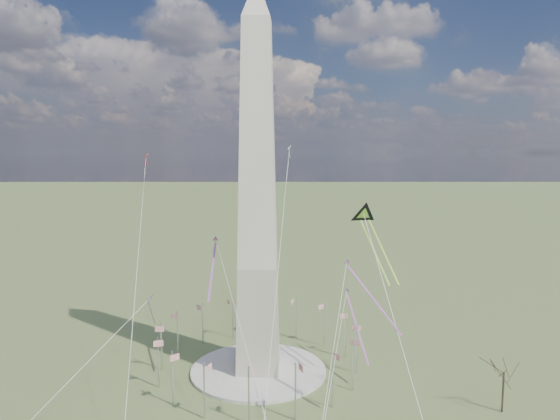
{
  "coord_description": "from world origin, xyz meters",
  "views": [
    {
      "loc": [
        10.31,
        -126.92,
        57.99
      ],
      "look_at": [
        5.75,
        0.0,
        43.42
      ],
      "focal_mm": 32.0,
      "sensor_mm": 36.0,
      "label": 1
    }
  ],
  "objects": [
    {
      "name": "ground",
      "position": [
        0.0,
        0.0,
        0.0
      ],
      "size": [
        2000.0,
        2000.0,
        0.0
      ],
      "primitive_type": "plane",
      "color": "#4A5C2E",
      "rests_on": "ground"
    },
    {
      "name": "plaza",
      "position": [
        0.0,
        0.0,
        0.4
      ],
      "size": [
        36.0,
        36.0,
        0.8
      ],
      "primitive_type": "cylinder",
      "color": "beige",
      "rests_on": "ground"
    },
    {
      "name": "washington_monument",
      "position": [
        0.0,
        0.0,
        47.95
      ],
      "size": [
        15.56,
        15.56,
        100.0
      ],
      "color": "#B8B29A",
      "rests_on": "plaza"
    },
    {
      "name": "flagpole_ring",
      "position": [
        -0.0,
        -0.0,
        7.27
      ],
      "size": [
        54.4,
        54.4,
        13.0
      ],
      "color": "silver",
      "rests_on": "ground"
    },
    {
      "name": "tree_near",
      "position": [
        56.51,
        -18.85,
        9.9
      ],
      "size": [
        7.93,
        7.93,
        13.89
      ],
      "color": "#3F3126",
      "rests_on": "ground"
    },
    {
      "name": "kite_delta_black",
      "position": [
        28.52,
        6.9,
        40.51
      ],
      "size": [
        10.68,
        22.22,
        18.09
      ],
      "rotation": [
        0.0,
        0.0,
        3.4
      ],
      "color": "black",
      "rests_on": "ground"
    },
    {
      "name": "kite_diamond_purple",
      "position": [
        -29.79,
        4.23,
        17.68
      ],
      "size": [
        1.72,
        2.86,
        9.11
      ],
      "rotation": [
        0.0,
        0.0,
        2.74
      ],
      "color": "#331664",
      "rests_on": "ground"
    },
    {
      "name": "kite_streamer_left",
      "position": [
        25.22,
        -19.65,
        28.55
      ],
      "size": [
        10.93,
        15.93,
        12.56
      ],
      "rotation": [
        0.0,
        0.0,
        3.72
      ],
      "color": "red",
      "rests_on": "ground"
    },
    {
      "name": "kite_streamer_mid",
      "position": [
        -11.49,
        -1.15,
        30.21
      ],
      "size": [
        2.28,
        18.75,
        12.86
      ],
      "rotation": [
        0.0,
        0.0,
        3.2
      ],
      "color": "red",
      "rests_on": "ground"
    },
    {
      "name": "kite_streamer_right",
      "position": [
        25.48,
        3.58,
        14.48
      ],
      "size": [
        4.89,
        20.38,
        14.08
      ],
      "rotation": [
        0.0,
        0.0,
        3.32
      ],
      "color": "red",
      "rests_on": "ground"
    },
    {
      "name": "kite_small_red",
      "position": [
        -39.27,
        34.95,
        56.42
      ],
      "size": [
        1.18,
        1.94,
        4.48
      ],
      "rotation": [
        0.0,
        0.0,
        2.76
      ],
      "color": "red",
      "rests_on": "ground"
    },
    {
      "name": "kite_small_white",
      "position": [
        7.42,
        42.67,
        59.4
      ],
      "size": [
        1.2,
        1.68,
        4.22
      ],
      "rotation": [
        0.0,
        0.0,
        2.91
      ],
      "color": "white",
      "rests_on": "ground"
    }
  ]
}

